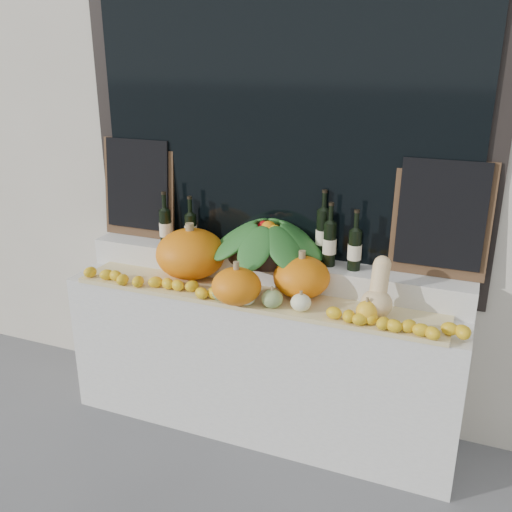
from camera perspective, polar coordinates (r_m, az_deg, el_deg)
storefront_facade at (r=3.67m, az=4.99°, el=20.95°), size 7.00×0.94×4.50m
display_sill at (r=3.46m, az=0.47°, el=-10.23°), size 2.30×0.55×0.88m
rear_tier at (r=3.36m, az=1.44°, el=-1.34°), size 2.30×0.25×0.16m
straw_bedding at (r=3.15m, az=-0.34°, el=-4.18°), size 2.10×0.32×0.02m
pumpkin_left at (r=3.37m, az=-6.54°, el=0.23°), size 0.47×0.47×0.29m
pumpkin_right at (r=3.11m, az=4.57°, el=-2.11°), size 0.38×0.38×0.22m
pumpkin_center at (r=3.02m, az=-1.96°, el=-3.03°), size 0.35×0.35×0.20m
butternut_squash at (r=2.94m, az=12.09°, el=-3.67°), size 0.16×0.22×0.30m
decorative_gourds at (r=2.98m, az=2.20°, el=-4.30°), size 0.88×0.14×0.15m
lemon_heap at (r=3.04m, az=-1.13°, el=-4.21°), size 2.20×0.16×0.06m
produce_bowl at (r=3.28m, az=1.25°, el=1.64°), size 0.72×0.72×0.23m
wine_bottle_far_left at (r=3.54m, az=-9.04°, el=2.90°), size 0.08×0.08×0.34m
wine_bottle_near_left at (r=3.50m, az=-6.53°, el=2.63°), size 0.08×0.08×0.31m
wine_bottle_tall at (r=3.26m, az=6.72°, el=2.16°), size 0.08×0.08×0.41m
wine_bottle_near_right at (r=3.18m, az=7.37°, el=1.26°), size 0.08×0.08×0.36m
wine_bottle_far_right at (r=3.14m, az=9.84°, el=0.68°), size 0.08×0.08×0.34m
chalkboard_left at (r=3.70m, az=-11.70°, el=6.81°), size 0.50×0.09×0.62m
chalkboard_right at (r=3.11m, az=18.04°, el=3.73°), size 0.50×0.09×0.62m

